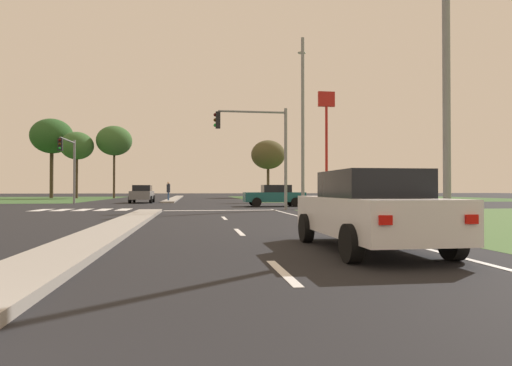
# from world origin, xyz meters

# --- Properties ---
(ground_plane) EXTENTS (200.00, 200.00, 0.00)m
(ground_plane) POSITION_xyz_m (0.00, 30.00, 0.00)
(ground_plane) COLOR black
(grass_verge_far_right) EXTENTS (35.00, 35.00, 0.01)m
(grass_verge_far_right) POSITION_xyz_m (25.50, 54.50, 0.00)
(grass_verge_far_right) COLOR #385B2D
(grass_verge_far_right) RESTS_ON ground
(median_island_near) EXTENTS (1.20, 22.00, 0.14)m
(median_island_near) POSITION_xyz_m (0.00, 11.00, 0.07)
(median_island_near) COLOR gray
(median_island_near) RESTS_ON ground
(median_island_far) EXTENTS (1.20, 36.00, 0.14)m
(median_island_far) POSITION_xyz_m (0.00, 55.00, 0.07)
(median_island_far) COLOR gray
(median_island_far) RESTS_ON ground
(lane_dash_near) EXTENTS (0.14, 2.00, 0.01)m
(lane_dash_near) POSITION_xyz_m (3.50, 4.28, 0.01)
(lane_dash_near) COLOR silver
(lane_dash_near) RESTS_ON ground
(lane_dash_second) EXTENTS (0.14, 2.00, 0.01)m
(lane_dash_second) POSITION_xyz_m (3.50, 10.28, 0.01)
(lane_dash_second) COLOR silver
(lane_dash_second) RESTS_ON ground
(lane_dash_third) EXTENTS (0.14, 2.00, 0.01)m
(lane_dash_third) POSITION_xyz_m (3.50, 16.28, 0.01)
(lane_dash_third) COLOR silver
(lane_dash_third) RESTS_ON ground
(edge_line_right) EXTENTS (0.14, 24.00, 0.01)m
(edge_line_right) POSITION_xyz_m (6.85, 12.00, 0.01)
(edge_line_right) COLOR silver
(edge_line_right) RESTS_ON ground
(stop_bar_near) EXTENTS (6.40, 0.50, 0.01)m
(stop_bar_near) POSITION_xyz_m (3.80, 23.00, 0.01)
(stop_bar_near) COLOR silver
(stop_bar_near) RESTS_ON ground
(crosswalk_bar_near) EXTENTS (0.70, 2.80, 0.01)m
(crosswalk_bar_near) POSITION_xyz_m (-6.40, 24.80, 0.01)
(crosswalk_bar_near) COLOR silver
(crosswalk_bar_near) RESTS_ON ground
(crosswalk_bar_second) EXTENTS (0.70, 2.80, 0.01)m
(crosswalk_bar_second) POSITION_xyz_m (-5.25, 24.80, 0.01)
(crosswalk_bar_second) COLOR silver
(crosswalk_bar_second) RESTS_ON ground
(crosswalk_bar_third) EXTENTS (0.70, 2.80, 0.01)m
(crosswalk_bar_third) POSITION_xyz_m (-4.10, 24.80, 0.01)
(crosswalk_bar_third) COLOR silver
(crosswalk_bar_third) RESTS_ON ground
(crosswalk_bar_fourth) EXTENTS (0.70, 2.80, 0.01)m
(crosswalk_bar_fourth) POSITION_xyz_m (-2.95, 24.80, 0.01)
(crosswalk_bar_fourth) COLOR silver
(crosswalk_bar_fourth) RESTS_ON ground
(crosswalk_bar_fifth) EXTENTS (0.70, 2.80, 0.01)m
(crosswalk_bar_fifth) POSITION_xyz_m (-1.80, 24.80, 0.01)
(crosswalk_bar_fifth) COLOR silver
(crosswalk_bar_fifth) RESTS_ON ground
(car_grey_near) EXTENTS (1.95, 4.27, 1.56)m
(car_grey_near) POSITION_xyz_m (-2.24, 38.13, 0.80)
(car_grey_near) COLOR slate
(car_grey_near) RESTS_ON ground
(car_white_third) EXTENTS (1.99, 4.52, 1.56)m
(car_white_third) POSITION_xyz_m (5.65, 6.32, 0.80)
(car_white_third) COLOR silver
(car_white_third) RESTS_ON ground
(car_teal_fourth) EXTENTS (4.26, 1.94, 1.50)m
(car_teal_fourth) POSITION_xyz_m (7.89, 28.55, 0.77)
(car_teal_fourth) COLOR #19565B
(car_teal_fourth) RESTS_ON ground
(car_navy_fifth) EXTENTS (4.35, 2.06, 1.56)m
(car_navy_fifth) POSITION_xyz_m (14.13, 28.68, 0.80)
(car_navy_fifth) COLOR #161E47
(car_navy_fifth) RESTS_ON ground
(traffic_signal_far_left) EXTENTS (0.32, 4.32, 5.32)m
(traffic_signal_far_left) POSITION_xyz_m (-7.60, 35.02, 3.66)
(traffic_signal_far_left) COLOR gray
(traffic_signal_far_left) RESTS_ON ground
(traffic_signal_near_right) EXTENTS (4.32, 0.32, 5.95)m
(traffic_signal_near_right) POSITION_xyz_m (6.11, 23.40, 4.06)
(traffic_signal_near_right) COLOR gray
(traffic_signal_near_right) RESTS_ON ground
(street_lamp_near) EXTENTS (1.68, 2.01, 9.16)m
(street_lamp_near) POSITION_xyz_m (8.69, 8.98, 5.14)
(street_lamp_near) COLOR gray
(street_lamp_near) RESTS_ON ground
(street_lamp_second) EXTENTS (0.90, 2.52, 10.45)m
(street_lamp_second) POSITION_xyz_m (8.87, 24.37, 5.81)
(street_lamp_second) COLOR gray
(street_lamp_second) RESTS_ON ground
(pedestrian_at_median) EXTENTS (0.34, 0.34, 1.78)m
(pedestrian_at_median) POSITION_xyz_m (-0.13, 41.23, 1.22)
(pedestrian_at_median) COLOR #335184
(pedestrian_at_median) RESTS_ON median_island_far
(fastfood_pole_sign) EXTENTS (1.80, 0.40, 11.59)m
(fastfood_pole_sign) POSITION_xyz_m (16.25, 43.35, 8.45)
(fastfood_pole_sign) COLOR red
(fastfood_pole_sign) RESTS_ON ground
(treeline_second) EXTENTS (5.60, 5.60, 10.88)m
(treeline_second) POSITION_xyz_m (-17.00, 61.80, 8.45)
(treeline_second) COLOR #423323
(treeline_second) RESTS_ON ground
(treeline_third) EXTENTS (4.32, 4.32, 8.83)m
(treeline_third) POSITION_xyz_m (-13.10, 59.36, 6.96)
(treeline_third) COLOR #423323
(treeline_third) RESTS_ON ground
(treeline_fourth) EXTENTS (4.75, 4.75, 9.84)m
(treeline_fourth) POSITION_xyz_m (-8.45, 60.23, 7.80)
(treeline_fourth) COLOR #423323
(treeline_fourth) RESTS_ON ground
(treeline_fifth) EXTENTS (4.98, 4.98, 8.39)m
(treeline_fifth) POSITION_xyz_m (13.10, 61.74, 6.25)
(treeline_fifth) COLOR #423323
(treeline_fifth) RESTS_ON ground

